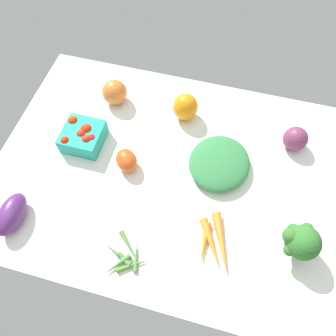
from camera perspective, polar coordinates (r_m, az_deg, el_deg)
The scene contains 11 objects.
tablecloth at distance 98.50cm, azimuth 0.00°, elevation -0.85°, with size 104.00×76.00×2.00cm, color white.
bell_pepper_orange at distance 105.78cm, azimuth 3.24°, elevation 10.54°, with size 8.07×8.07×9.03cm, color orange.
roma_tomato at distance 96.78cm, azimuth -7.25°, elevation 1.32°, with size 7.68×5.99×5.99cm, color #D7521C.
eggplant at distance 97.91cm, azimuth -25.68°, elevation -7.27°, with size 12.41×6.44×6.44cm, color #57286B.
red_onion_center at distance 106.55cm, azimuth 21.36°, elevation 4.80°, with size 7.44×7.44×7.44cm, color #743156.
broccoli_head at distance 88.54cm, azimuth 22.19°, elevation -11.80°, with size 9.89×9.45×11.31cm.
okra_pile at distance 88.12cm, azimuth -7.27°, elevation -15.31°, with size 13.95×12.94×1.59cm.
berry_basket at distance 103.82cm, azimuth -14.64°, elevation 5.47°, with size 11.80×11.80×6.78cm.
heirloom_tomato_orange at distance 111.68cm, azimuth -9.32°, elevation 12.92°, with size 8.26×8.26×8.26cm, color orange.
leafy_greens_clump at distance 97.55cm, azimuth 8.96°, elevation 0.91°, with size 19.47×17.86×4.68cm, color #327C44.
carrot_bunch at distance 88.70cm, azimuth 8.19°, elevation -13.01°, with size 11.23×16.88×2.73cm.
Camera 1 is at (12.07, -45.29, 87.63)cm, focal length 34.91 mm.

